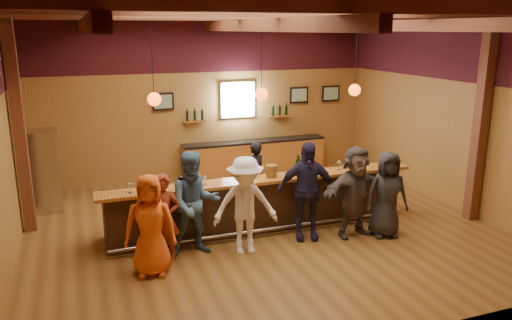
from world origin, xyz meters
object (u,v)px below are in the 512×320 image
Objects in this scene: customer_denim at (195,204)px; bartender at (255,175)px; customer_orange at (150,225)px; customer_white at (245,206)px; customer_dark at (387,194)px; bottle_a at (297,166)px; back_bar_cabinet at (255,157)px; customer_navy at (306,191)px; stainless_fridge at (43,171)px; ice_bucket at (272,171)px; customer_brown at (355,192)px; bar_counter at (259,201)px; customer_redvest at (164,218)px.

bartender is (1.78, 1.85, -0.18)m from customer_denim.
customer_orange is 0.96× the size of customer_white.
customer_dark is at bearing 107.24° from bartender.
customer_dark is at bearing -35.66° from bottle_a.
back_bar_cabinet is 2.14× the size of customer_denim.
stainless_fridge is at bearing 160.49° from customer_navy.
customer_denim is 1.23× the size of bartender.
customer_denim is at bearing -165.83° from bottle_a.
bartender is 1.42m from ice_bucket.
customer_brown is at bearing 100.17° from bartender.
customer_denim reaches higher than customer_brown.
stainless_fridge is 4.65× the size of bottle_a.
back_bar_cabinet is 4.51m from customer_navy.
ice_bucket is at bearing -67.15° from bar_counter.
customer_navy is 1.25× the size of bartender.
bar_counter is at bearing 112.85° from ice_bucket.
customer_orange is 1.10× the size of customer_redvest.
customer_orange is 4.48m from customer_dark.
bar_counter is 1.16m from customer_navy.
ice_bucket is at bearing -33.06° from stainless_fridge.
customer_orange is at bearing -150.72° from bar_counter.
customer_dark is (2.12, -1.28, 0.31)m from bar_counter.
ice_bucket is (4.25, -2.77, 0.33)m from stainless_fridge.
customer_dark is (2.78, -0.21, -0.05)m from customer_white.
stainless_fridge reaches higher than ice_bucket.
customer_orange is at bearing -158.01° from ice_bucket.
bartender is at bearing 48.10° from customer_denim.
bartender is 3.92× the size of bottle_a.
customer_white is at bearing 44.49° from bartender.
bartender reaches higher than bar_counter.
customer_redvest is 1.42m from customer_white.
customer_dark is at bearing -26.68° from customer_brown.
customer_navy reaches higher than customer_white.
bar_counter is at bearing 30.75° from customer_denim.
customer_white is at bearing -111.67° from back_bar_cabinet.
stainless_fridge is 3.92m from customer_redvest.
customer_denim is 1.06× the size of customer_white.
back_bar_cabinet is at bearing -131.33° from bartender.
bar_counter is 1.06m from bottle_a.
customer_denim reaches higher than back_bar_cabinet.
customer_white is at bearing -121.60° from bar_counter.
customer_white is 2.30m from bartender.
customer_navy is at bearing -97.29° from back_bar_cabinet.
bottle_a is (1.37, 0.81, 0.38)m from customer_white.
customer_denim is at bearing -121.48° from back_bar_cabinet.
ice_bucket is (-1.05, -3.89, 0.75)m from back_bar_cabinet.
stainless_fridge is 1.02× the size of customer_white.
customer_white is 4.56× the size of bottle_a.
bottle_a is at bearing 16.18° from customer_denim.
stainless_fridge is 5.08m from ice_bucket.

